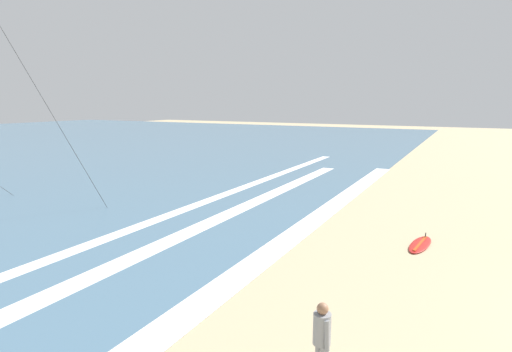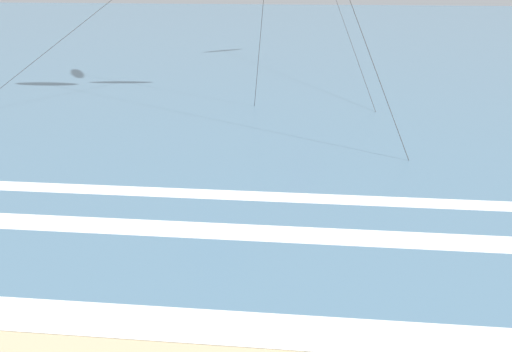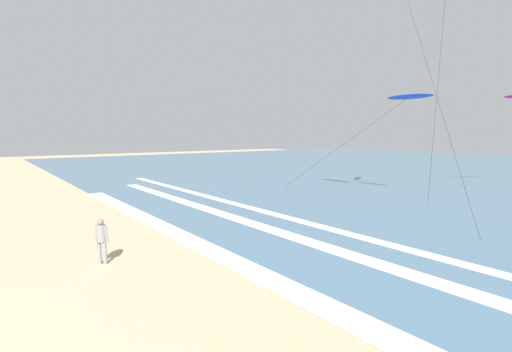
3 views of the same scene
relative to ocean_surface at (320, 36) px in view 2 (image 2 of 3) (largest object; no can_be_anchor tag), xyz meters
The scene contains 4 objects.
ocean_surface is the anchor object (origin of this frame).
wave_foam_shoreline 44.61m from the ocean_surface, 89.08° to the right, with size 41.24×1.01×0.01m, color white.
wave_foam_mid_break 40.84m from the ocean_surface, 92.18° to the right, with size 42.50×0.87×0.01m, color white.
wave_foam_outer_break 38.54m from the ocean_surface, 90.91° to the right, with size 53.36×0.68×0.01m, color white.
Camera 2 is at (0.80, 1.61, 5.56)m, focal length 43.54 mm.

